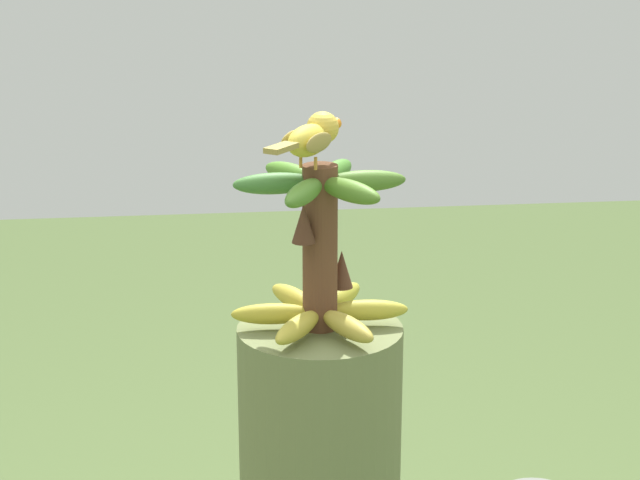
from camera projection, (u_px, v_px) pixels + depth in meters
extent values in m
cylinder|color=brown|center=(320.00, 248.00, 1.76)|extent=(0.05, 0.05, 0.26)
ellipsoid|color=gold|center=(298.00, 327.00, 1.73)|extent=(0.10, 0.13, 0.03)
ellipsoid|color=gold|center=(347.00, 326.00, 1.73)|extent=(0.09, 0.13, 0.03)
ellipsoid|color=gold|center=(368.00, 311.00, 1.80)|extent=(0.13, 0.04, 0.03)
ellipsoid|color=#ABA830|center=(341.00, 297.00, 1.86)|extent=(0.10, 0.13, 0.03)
ellipsoid|color=gold|center=(295.00, 298.00, 1.85)|extent=(0.09, 0.13, 0.03)
ellipsoid|color=gold|center=(272.00, 313.00, 1.79)|extent=(0.13, 0.04, 0.03)
ellipsoid|color=#4B7527|center=(364.00, 180.00, 1.74)|extent=(0.13, 0.04, 0.03)
ellipsoid|color=#417B28|center=(335.00, 172.00, 1.79)|extent=(0.09, 0.13, 0.03)
ellipsoid|color=#4A7F26|center=(292.00, 174.00, 1.78)|extent=(0.10, 0.13, 0.03)
ellipsoid|color=#407532|center=(275.00, 184.00, 1.72)|extent=(0.13, 0.04, 0.03)
ellipsoid|color=#4B7B29|center=(304.00, 193.00, 1.67)|extent=(0.09, 0.13, 0.03)
ellipsoid|color=#4D7926|center=(350.00, 191.00, 1.68)|extent=(0.10, 0.13, 0.03)
cone|color=#4C2D1E|center=(304.00, 223.00, 1.72)|extent=(0.04, 0.04, 0.06)
cone|color=#4C2D1E|center=(342.00, 269.00, 1.79)|extent=(0.04, 0.04, 0.06)
cylinder|color=#C68933|center=(316.00, 164.00, 1.69)|extent=(0.01, 0.01, 0.02)
cylinder|color=#C68933|center=(301.00, 161.00, 1.70)|extent=(0.01, 0.01, 0.02)
ellipsoid|color=gold|center=(308.00, 140.00, 1.69)|extent=(0.09, 0.10, 0.05)
ellipsoid|color=olive|center=(319.00, 143.00, 1.67)|extent=(0.05, 0.06, 0.03)
ellipsoid|color=olive|center=(294.00, 139.00, 1.69)|extent=(0.05, 0.06, 0.03)
cube|color=olive|center=(281.00, 148.00, 1.63)|extent=(0.05, 0.06, 0.01)
sphere|color=gold|center=(323.00, 128.00, 1.72)|extent=(0.05, 0.05, 0.05)
sphere|color=black|center=(314.00, 123.00, 1.73)|extent=(0.01, 0.01, 0.01)
cone|color=orange|center=(333.00, 124.00, 1.74)|extent=(0.03, 0.03, 0.02)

